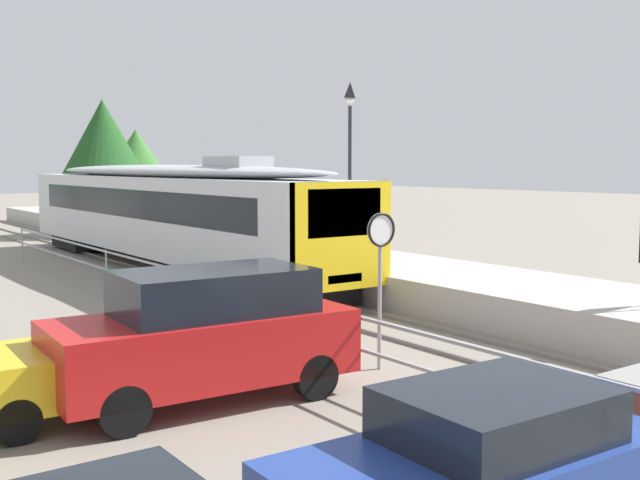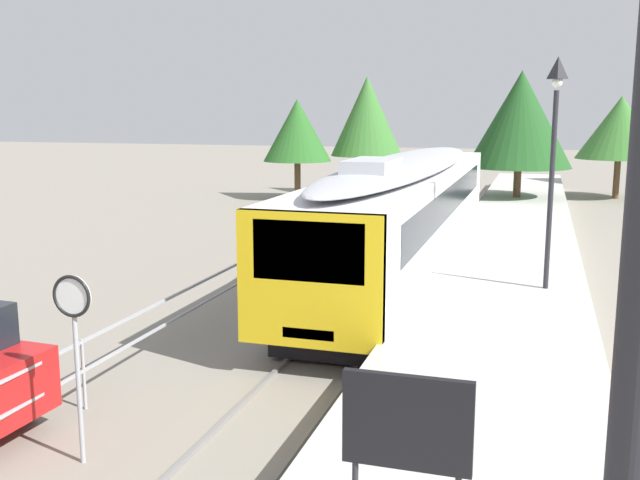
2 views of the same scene
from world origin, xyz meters
TOP-DOWN VIEW (x-y plane):
  - ground_plane at (-3.00, 22.00)m, footprint 160.00×160.00m
  - track_rails at (0.00, 22.00)m, footprint 3.20×60.00m
  - commuter_train at (0.00, 24.27)m, footprint 2.82×20.32m
  - station_platform at (3.25, 22.00)m, footprint 3.90×60.00m
  - platform_lamp_mid_platform at (4.21, 19.48)m, footprint 0.34×0.34m
  - platform_notice_board at (2.92, 8.16)m, footprint 1.20×0.08m
  - speed_limit_sign at (-2.19, 10.33)m, footprint 0.61×0.10m
  - carpark_fence at (-3.30, 12.00)m, footprint 0.06×36.06m
  - tree_behind_carpark at (2.90, 38.23)m, footprint 5.00×5.00m
  - tree_behind_station_far at (8.20, 47.01)m, footprint 4.82×4.82m
  - tree_distant_left at (-6.13, 44.46)m, footprint 4.28×4.28m
  - tree_distant_centre at (-9.42, 41.24)m, footprint 3.90×3.90m

SIDE VIEW (x-z plane):
  - ground_plane at x=-3.00m, z-range 0.00..0.00m
  - track_rails at x=0.00m, z-range -0.04..0.10m
  - station_platform at x=3.25m, z-range 0.00..0.90m
  - carpark_fence at x=-3.30m, z-range 0.28..1.53m
  - speed_limit_sign at x=-2.19m, z-range 0.72..3.53m
  - commuter_train at x=0.00m, z-range 0.28..4.02m
  - platform_notice_board at x=2.92m, z-range 1.29..3.09m
  - tree_distant_centre at x=-9.42m, z-range 1.09..6.80m
  - tree_behind_station_far at x=8.20m, z-range 1.15..7.05m
  - platform_lamp_mid_platform at x=4.21m, z-range 1.95..7.30m
  - tree_behind_carpark at x=2.90m, z-range 1.17..8.11m
  - tree_distant_left at x=-6.13m, z-range 1.18..8.26m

